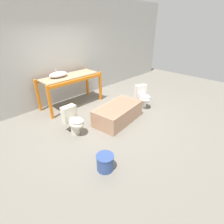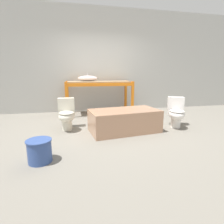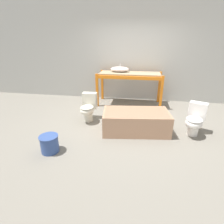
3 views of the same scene
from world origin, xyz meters
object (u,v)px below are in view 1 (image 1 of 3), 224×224
at_px(toilet_far, 74,120).
at_px(bucket_white, 105,162).
at_px(toilet_near, 143,96).
at_px(sink_basin, 58,74).
at_px(bathtub_main, 118,112).

relative_size(toilet_far, bucket_white, 1.99).
bearing_deg(toilet_near, sink_basin, 158.70).
distance_m(toilet_near, toilet_far, 2.43).
xyz_separation_m(toilet_near, toilet_far, (-2.41, 0.32, 0.00)).
height_order(sink_basin, toilet_far, sink_basin).
relative_size(toilet_near, bucket_white, 1.99).
relative_size(sink_basin, toilet_near, 0.85).
bearing_deg(sink_basin, toilet_near, -44.92).
xyz_separation_m(sink_basin, toilet_far, (-0.58, -1.50, -0.72)).
xyz_separation_m(sink_basin, bucket_white, (-0.89, -2.93, -0.90)).
bearing_deg(bucket_white, toilet_near, 22.06).
relative_size(sink_basin, toilet_far, 0.85).
distance_m(bathtub_main, toilet_far, 1.25).
bearing_deg(toilet_far, sink_basin, 67.65).
bearing_deg(bathtub_main, sink_basin, 100.26).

